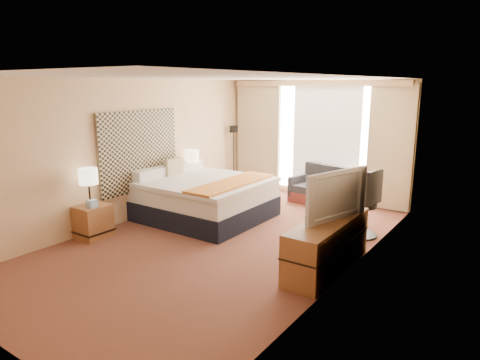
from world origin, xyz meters
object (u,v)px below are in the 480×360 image
Objects in this scene: loveseat at (323,192)px; floor_lamp at (234,145)px; nightstand_right at (193,191)px; television at (330,193)px; lamp_right at (192,157)px; bed at (204,197)px; lamp_left at (88,177)px; media_dresser at (327,245)px; nightstand_left at (93,221)px; desk_chair at (365,207)px.

floor_lamp reaches higher than loveseat.
television is (3.65, -1.31, 0.76)m from nightstand_right.
bed is at bearing -36.05° from lamp_right.
nightstand_right is 0.87× the size of lamp_left.
lamp_right reaches higher than media_dresser.
floor_lamp reaches higher than television.
floor_lamp reaches higher than lamp_right.
floor_lamp is at bearing 90.90° from lamp_left.
bed is at bearing 68.39° from lamp_left.
television is at bearing 18.08° from nightstand_left.
floor_lamp is 2.49× the size of lamp_right.
television is (3.62, 1.24, -0.00)m from lamp_left.
nightstand_left is at bearing 124.98° from television.
nightstand_right is 1.75m from floor_lamp.
desk_chair is (2.87, 0.71, 0.12)m from bed.
nightstand_left is at bearing 123.16° from lamp_left.
floor_lamp is at bearing 141.24° from media_dresser.
bed is 3.47× the size of lamp_left.
floor_lamp reaches higher than lamp_left.
lamp_left is 0.54× the size of television.
desk_chair is at bearing 36.14° from lamp_left.
nightstand_right is 3.95m from television.
nightstand_right is (0.00, 2.50, 0.00)m from nightstand_left.
nightstand_right is 0.47× the size of television.
floor_lamp is at bearing 92.20° from lamp_right.
bed is (0.81, 1.90, 0.12)m from nightstand_left.
lamp_right is at bearing 90.09° from lamp_left.
nightstand_left is 2.58m from lamp_right.
television reaches higher than nightstand_right.
television is (2.84, -0.71, 0.65)m from bed.
television is (3.65, 1.19, 0.76)m from nightstand_left.
bed is 2.63m from loveseat.
floor_lamp is 1.31× the size of television.
lamp_left reaches higher than nightstand_right.
nightstand_left is 0.48× the size of desk_chair.
television is (1.38, -2.90, 0.77)m from loveseat.
lamp_right is (-0.78, 0.57, 0.64)m from bed.
bed is (0.81, -0.60, 0.12)m from nightstand_right.
desk_chair is at bearing -36.46° from loveseat.
bed is at bearing 92.90° from television.
nightstand_left is 1.00× the size of nightstand_right.
nightstand_right is 0.36× the size of floor_lamp.
floor_lamp is (-2.30, -0.04, 0.83)m from loveseat.
floor_lamp is 1.34× the size of desk_chair.
floor_lamp is 2.44× the size of lamp_left.
desk_chair is (3.68, 0.11, 0.24)m from nightstand_right.
desk_chair is at bearing 13.88° from bed.
lamp_left reaches higher than loveseat.
bed reaches higher than media_dresser.
media_dresser is 0.82× the size of bed.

